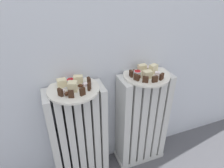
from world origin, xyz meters
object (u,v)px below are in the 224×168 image
(jam_bowl_left, at_px, (71,81))
(fork, at_px, (68,90))
(jam_bowl_right, at_px, (137,73))
(radiator_left, at_px, (79,138))
(plate_right, at_px, (146,75))
(plate_left, at_px, (73,89))
(radiator_right, at_px, (142,121))

(jam_bowl_left, height_order, fork, jam_bowl_left)
(jam_bowl_right, bearing_deg, radiator_left, -177.80)
(radiator_left, distance_m, fork, 0.35)
(radiator_left, bearing_deg, jam_bowl_left, 91.72)
(plate_right, height_order, jam_bowl_left, jam_bowl_left)
(radiator_left, height_order, jam_bowl_left, jam_bowl_left)
(radiator_left, relative_size, jam_bowl_right, 15.17)
(plate_left, bearing_deg, radiator_right, 0.00)
(jam_bowl_left, bearing_deg, plate_right, -7.90)
(jam_bowl_left, distance_m, fork, 0.08)
(radiator_left, distance_m, jam_bowl_left, 0.36)
(radiator_left, xyz_separation_m, plate_left, (0.00, 0.00, 0.34))
(plate_right, relative_size, jam_bowl_right, 6.05)
(plate_right, bearing_deg, radiator_left, 180.00)
(fork, bearing_deg, plate_left, 26.42)
(radiator_right, relative_size, jam_bowl_right, 15.17)
(radiator_left, height_order, radiator_right, same)
(radiator_right, xyz_separation_m, fork, (-0.44, -0.01, 0.35))
(plate_left, bearing_deg, plate_right, 0.00)
(plate_left, height_order, plate_right, same)
(radiator_right, height_order, fork, fork)
(plate_left, relative_size, plate_right, 1.00)
(radiator_left, bearing_deg, fork, -153.58)
(radiator_left, xyz_separation_m, jam_bowl_right, (0.36, 0.01, 0.36))
(radiator_left, bearing_deg, plate_left, 0.00)
(radiator_right, height_order, jam_bowl_left, jam_bowl_left)
(jam_bowl_left, bearing_deg, radiator_left, -88.28)
(radiator_left, distance_m, radiator_right, 0.41)
(radiator_left, bearing_deg, plate_right, 0.00)
(jam_bowl_left, distance_m, jam_bowl_right, 0.37)
(jam_bowl_left, relative_size, jam_bowl_right, 1.01)
(radiator_right, xyz_separation_m, plate_left, (-0.41, -0.00, 0.34))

